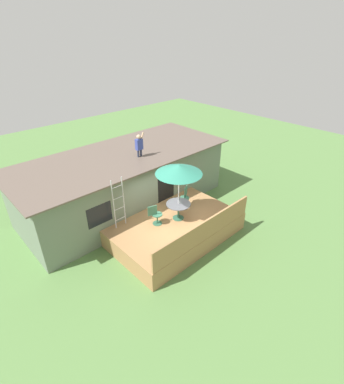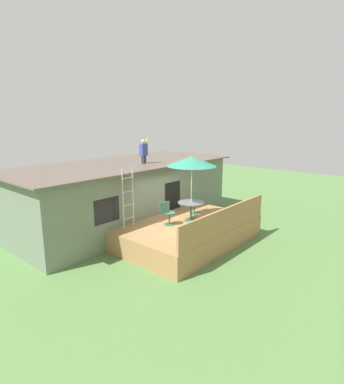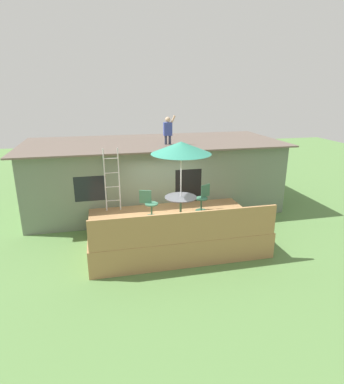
# 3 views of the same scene
# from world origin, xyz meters

# --- Properties ---
(ground_plane) EXTENTS (40.00, 40.00, 0.00)m
(ground_plane) POSITION_xyz_m (0.00, 0.00, 0.00)
(ground_plane) COLOR #567F42
(house) EXTENTS (10.50, 4.50, 2.80)m
(house) POSITION_xyz_m (-0.00, 3.60, 1.40)
(house) COLOR slate
(house) RESTS_ON ground
(deck) EXTENTS (5.43, 3.47, 0.80)m
(deck) POSITION_xyz_m (0.00, 0.00, 0.40)
(deck) COLOR #A87A4C
(deck) RESTS_ON ground
(deck_railing) EXTENTS (5.33, 0.08, 0.90)m
(deck_railing) POSITION_xyz_m (0.00, -1.68, 1.25)
(deck_railing) COLOR #A87A4C
(deck_railing) RESTS_ON deck
(patio_table) EXTENTS (1.04, 1.04, 0.74)m
(patio_table) POSITION_xyz_m (0.26, 0.06, 1.39)
(patio_table) COLOR #33664C
(patio_table) RESTS_ON deck
(patio_umbrella) EXTENTS (1.90, 1.90, 2.54)m
(patio_umbrella) POSITION_xyz_m (0.26, 0.06, 3.15)
(patio_umbrella) COLOR silver
(patio_umbrella) RESTS_ON deck
(step_ladder) EXTENTS (0.52, 0.04, 2.20)m
(step_ladder) POSITION_xyz_m (-1.85, 1.32, 1.90)
(step_ladder) COLOR silver
(step_ladder) RESTS_ON deck
(person_figure) EXTENTS (0.47, 0.20, 1.11)m
(person_figure) POSITION_xyz_m (0.45, 2.82, 3.41)
(person_figure) COLOR #33384C
(person_figure) RESTS_ON house
(patio_chair_left) EXTENTS (0.60, 0.44, 0.92)m
(patio_chair_left) POSITION_xyz_m (-0.72, 0.41, 1.26)
(patio_chair_left) COLOR #33664C
(patio_chair_left) RESTS_ON deck
(patio_chair_right) EXTENTS (0.58, 0.44, 0.92)m
(patio_chair_right) POSITION_xyz_m (1.19, 0.58, 1.26)
(patio_chair_right) COLOR #33664C
(patio_chair_right) RESTS_ON deck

